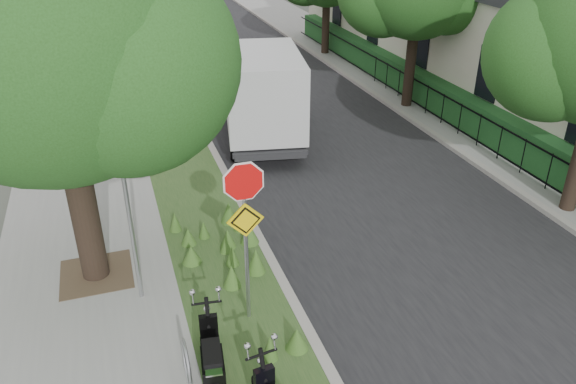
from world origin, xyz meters
name	(u,v)px	position (x,y,z in m)	size (l,w,h in m)	color
ground	(333,326)	(0.00, 0.00, 0.00)	(120.00, 120.00, 0.00)	#4C5147
sidewalk_near	(82,145)	(-4.25, 10.00, 0.06)	(3.50, 60.00, 0.12)	gray
verge	(171,134)	(-1.50, 10.00, 0.06)	(2.00, 60.00, 0.12)	#2B4C20
kerb_near	(202,130)	(-0.50, 10.00, 0.07)	(0.20, 60.00, 0.13)	#9E9991
road	(303,120)	(3.00, 10.00, 0.01)	(7.00, 60.00, 0.01)	black
kerb_far	(394,108)	(6.50, 10.00, 0.07)	(0.20, 60.00, 0.13)	#9E9991
footpath_far	(435,103)	(8.20, 10.00, 0.06)	(3.20, 60.00, 0.12)	gray
street_tree_main	(45,40)	(-4.08, 2.86, 4.80)	(6.21, 5.54, 7.66)	black
bare_post	(128,205)	(-3.20, 1.80, 2.12)	(0.08, 0.08, 4.00)	#A5A8AD
bike_hoop	(187,363)	(-2.70, -0.60, 0.50)	(0.06, 0.78, 0.77)	#A5A8AD
sign_assembly	(245,211)	(-1.40, 0.58, 2.33)	(0.94, 0.08, 3.22)	#A5A8AD
fence_far	(413,90)	(7.20, 10.00, 0.67)	(0.04, 24.00, 1.00)	black
hedge_far	(430,88)	(7.90, 10.00, 0.67)	(1.00, 24.00, 1.10)	#194820
scooter_near	(213,364)	(-2.32, -0.74, 0.50)	(0.47, 1.64, 0.78)	black
box_truck	(261,90)	(1.24, 8.89, 1.59)	(3.05, 5.66, 2.43)	#262628
utility_cabinet	(63,150)	(-4.66, 8.20, 0.70)	(1.07, 0.90, 1.22)	#262628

